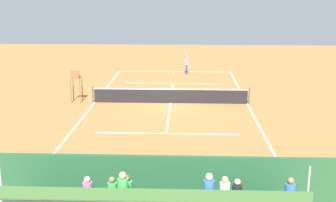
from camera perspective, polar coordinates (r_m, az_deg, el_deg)
ground_plane at (r=27.81m, az=0.33°, el=-0.29°), size 60.00×60.00×0.00m
court_line_markings at (r=27.84m, az=0.33°, el=-0.26°), size 10.10×22.20×0.01m
tennis_net at (r=27.68m, az=0.33°, el=0.71°), size 10.30×0.10×1.07m
backdrop_wall at (r=14.30m, az=-1.62°, el=-11.06°), size 18.00×0.16×2.00m
umpire_chair at (r=28.46m, az=-12.25°, el=2.44°), size 0.67×0.67×2.14m
courtside_bench at (r=15.14m, az=5.04°, el=-11.44°), size 1.80×0.40×0.93m
equipment_bag at (r=15.19m, az=-0.59°, el=-12.88°), size 0.90×0.36×0.36m
tennis_player at (r=37.28m, az=2.50°, el=5.17°), size 0.38×0.54×1.93m
tennis_racket at (r=37.70m, az=0.73°, el=3.75°), size 0.51×0.52×0.03m
tennis_ball_near at (r=35.69m, az=4.12°, el=3.11°), size 0.07×0.07×0.07m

